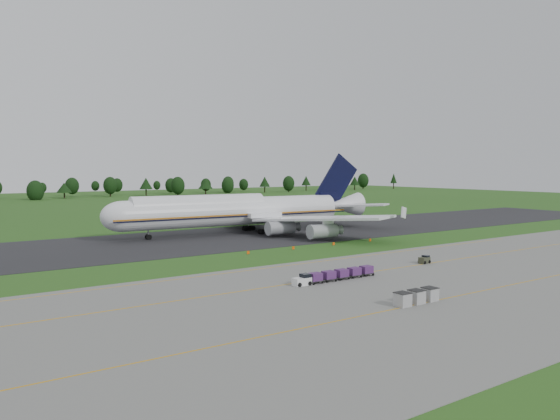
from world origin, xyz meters
TOP-DOWN VIEW (x-y plane):
  - ground at (0.00, 0.00)m, footprint 600.00×600.00m
  - apron at (0.00, -34.00)m, footprint 300.00×52.00m
  - taxiway at (0.00, 28.00)m, footprint 300.00×40.00m
  - apron_markings at (0.00, -26.98)m, footprint 300.00×30.20m
  - tree_line at (-2.65, 219.48)m, footprint 524.36×22.27m
  - aircraft at (15.66, 33.47)m, footprint 72.25×70.30m
  - baggage_train at (-2.19, -23.68)m, footprint 14.49×1.54m
  - utility_cart at (19.78, -21.57)m, footprint 2.07×1.38m
  - uld_row at (-2.63, -39.65)m, footprint 6.48×1.68m
  - edge_markers at (16.19, 4.42)m, footprint 32.24×0.30m

SIDE VIEW (x-z plane):
  - ground at x=0.00m, z-range 0.00..0.00m
  - apron at x=0.00m, z-range 0.00..0.06m
  - taxiway at x=0.00m, z-range 0.00..0.08m
  - apron_markings at x=0.00m, z-range 0.06..0.07m
  - edge_markers at x=16.19m, z-range -0.03..0.57m
  - utility_cart at x=19.78m, z-range 0.05..1.12m
  - baggage_train at x=-2.19m, z-range 0.12..1.59m
  - uld_row at x=-2.63m, z-range 0.06..1.73m
  - aircraft at x=15.66m, z-range -4.35..15.94m
  - tree_line at x=-2.65m, z-range 0.07..12.04m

